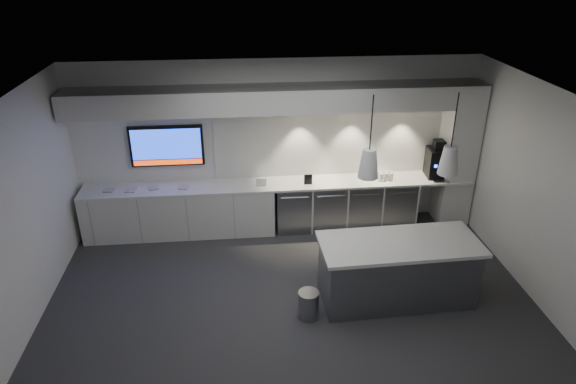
{
  "coord_description": "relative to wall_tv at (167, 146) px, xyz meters",
  "views": [
    {
      "loc": [
        -0.64,
        -5.97,
        4.65
      ],
      "look_at": [
        0.06,
        1.1,
        1.24
      ],
      "focal_mm": 32.0,
      "sensor_mm": 36.0,
      "label": 1
    }
  ],
  "objects": [
    {
      "name": "wall_back",
      "position": [
        1.9,
        0.05,
        -0.06
      ],
      "size": [
        7.0,
        0.0,
        7.0
      ],
      "primitive_type": "plane",
      "rotation": [
        1.57,
        0.0,
        0.0
      ],
      "color": "white",
      "rests_on": "floor"
    },
    {
      "name": "wall_front",
      "position": [
        1.9,
        -4.95,
        -0.06
      ],
      "size": [
        7.0,
        0.0,
        7.0
      ],
      "primitive_type": "plane",
      "rotation": [
        -1.57,
        0.0,
        0.0
      ],
      "color": "white",
      "rests_on": "floor"
    },
    {
      "name": "fridge_unit_d",
      "position": [
        4.04,
        -0.27,
        -1.13
      ],
      "size": [
        0.6,
        0.61,
        0.85
      ],
      "primitive_type": "cube",
      "color": "gray",
      "rests_on": "floor"
    },
    {
      "name": "back_counter",
      "position": [
        1.9,
        -0.27,
        -0.68
      ],
      "size": [
        6.8,
        0.65,
        0.04
      ],
      "primitive_type": "cube",
      "color": "white",
      "rests_on": "left_base_cabinets"
    },
    {
      "name": "tray_b",
      "position": [
        -0.63,
        -0.35,
        -0.65
      ],
      "size": [
        0.17,
        0.17,
        0.02
      ],
      "primitive_type": "cube",
      "rotation": [
        0.0,
        0.0,
        -0.1
      ],
      "color": "#AFAFAF",
      "rests_on": "back_counter"
    },
    {
      "name": "fridge_unit_c",
      "position": [
        3.41,
        -0.27,
        -1.13
      ],
      "size": [
        0.6,
        0.61,
        0.85
      ],
      "primitive_type": "cube",
      "color": "gray",
      "rests_on": "floor"
    },
    {
      "name": "cup_cluster",
      "position": [
        3.8,
        -0.32,
        -0.59
      ],
      "size": [
        0.26,
        0.17,
        0.14
      ],
      "primitive_type": null,
      "color": "silver",
      "rests_on": "back_counter"
    },
    {
      "name": "island",
      "position": [
        3.41,
        -2.5,
        -1.08
      ],
      "size": [
        2.26,
        1.03,
        0.95
      ],
      "rotation": [
        0.0,
        0.0,
        0.03
      ],
      "color": "gray",
      "rests_on": "floor"
    },
    {
      "name": "floor",
      "position": [
        1.9,
        -2.45,
        -1.56
      ],
      "size": [
        7.0,
        7.0,
        0.0
      ],
      "primitive_type": "plane",
      "color": "#313133",
      "rests_on": "ground"
    },
    {
      "name": "backsplash",
      "position": [
        3.1,
        0.03,
        -0.01
      ],
      "size": [
        4.6,
        0.03,
        1.3
      ],
      "primitive_type": "cube",
      "color": "silver",
      "rests_on": "wall_back"
    },
    {
      "name": "soffit",
      "position": [
        1.9,
        -0.25,
        0.84
      ],
      "size": [
        6.9,
        0.6,
        0.4
      ],
      "primitive_type": "cube",
      "color": "silver",
      "rests_on": "wall_back"
    },
    {
      "name": "coffee_machine",
      "position": [
        4.75,
        -0.25,
        -0.38
      ],
      "size": [
        0.41,
        0.57,
        0.68
      ],
      "rotation": [
        0.0,
        0.0,
        -0.09
      ],
      "color": "black",
      "rests_on": "back_counter"
    },
    {
      "name": "tray_a",
      "position": [
        -1.0,
        -0.31,
        -0.65
      ],
      "size": [
        0.18,
        0.18,
        0.02
      ],
      "primitive_type": "cube",
      "rotation": [
        0.0,
        0.0,
        -0.12
      ],
      "color": "#AFAFAF",
      "rests_on": "back_counter"
    },
    {
      "name": "wall_left",
      "position": [
        -1.6,
        -2.45,
        -0.06
      ],
      "size": [
        0.0,
        7.0,
        7.0
      ],
      "primitive_type": "plane",
      "rotation": [
        1.57,
        0.0,
        1.57
      ],
      "color": "white",
      "rests_on": "floor"
    },
    {
      "name": "wall_tv",
      "position": [
        0.0,
        0.0,
        0.0
      ],
      "size": [
        1.25,
        0.07,
        0.72
      ],
      "color": "black",
      "rests_on": "wall_back"
    },
    {
      "name": "bin",
      "position": [
        2.1,
        -2.8,
        -1.36
      ],
      "size": [
        0.34,
        0.34,
        0.41
      ],
      "primitive_type": "cylinder",
      "rotation": [
        0.0,
        0.0,
        0.21
      ],
      "color": "gray",
      "rests_on": "floor"
    },
    {
      "name": "ceiling",
      "position": [
        1.9,
        -2.45,
        1.44
      ],
      "size": [
        7.0,
        7.0,
        0.0
      ],
      "primitive_type": "plane",
      "rotation": [
        3.14,
        0.0,
        0.0
      ],
      "color": "black",
      "rests_on": "wall_back"
    },
    {
      "name": "tray_c",
      "position": [
        -0.25,
        -0.29,
        -0.65
      ],
      "size": [
        0.2,
        0.2,
        0.02
      ],
      "primitive_type": "cube",
      "rotation": [
        0.0,
        0.0,
        0.33
      ],
      "color": "#AFAFAF",
      "rests_on": "back_counter"
    },
    {
      "name": "column",
      "position": [
        5.1,
        -0.25,
        -0.26
      ],
      "size": [
        0.55,
        0.55,
        2.6
      ],
      "primitive_type": "cube",
      "color": "silver",
      "rests_on": "floor"
    },
    {
      "name": "left_base_cabinets",
      "position": [
        0.15,
        -0.27,
        -1.13
      ],
      "size": [
        3.3,
        0.63,
        0.86
      ],
      "primitive_type": "cube",
      "color": "silver",
      "rests_on": "floor"
    },
    {
      "name": "wall_right",
      "position": [
        5.4,
        -2.45,
        -0.06
      ],
      "size": [
        0.0,
        7.0,
        7.0
      ],
      "primitive_type": "plane",
      "rotation": [
        1.57,
        0.0,
        -1.57
      ],
      "color": "white",
      "rests_on": "floor"
    },
    {
      "name": "pendant_left",
      "position": [
        2.87,
        -2.5,
        0.59
      ],
      "size": [
        0.27,
        0.27,
        1.08
      ],
      "color": "silver",
      "rests_on": "ceiling"
    },
    {
      "name": "sign_white",
      "position": [
        1.59,
        -0.37,
        -0.59
      ],
      "size": [
        0.18,
        0.02,
        0.14
      ],
      "primitive_type": "cube",
      "rotation": [
        0.0,
        0.0,
        -0.02
      ],
      "color": "white",
      "rests_on": "back_counter"
    },
    {
      "name": "tray_d",
      "position": [
        0.26,
        -0.32,
        -0.65
      ],
      "size": [
        0.19,
        0.19,
        0.02
      ],
      "primitive_type": "cube",
      "rotation": [
        0.0,
        0.0,
        -0.24
      ],
      "color": "#AFAFAF",
      "rests_on": "back_counter"
    },
    {
      "name": "sign_black",
      "position": [
        2.4,
        -0.37,
        -0.57
      ],
      "size": [
        0.14,
        0.02,
        0.18
      ],
      "primitive_type": "cube",
      "rotation": [
        0.0,
        0.0,
        -0.02
      ],
      "color": "black",
      "rests_on": "back_counter"
    },
    {
      "name": "fridge_unit_b",
      "position": [
        2.78,
        -0.27,
        -1.13
      ],
      "size": [
        0.6,
        0.61,
        0.85
      ],
      "primitive_type": "cube",
      "color": "gray",
      "rests_on": "floor"
    },
    {
      "name": "fridge_unit_a",
      "position": [
        2.15,
        -0.27,
        -1.13
      ],
      "size": [
        0.6,
        0.61,
        0.85
      ],
      "primitive_type": "cube",
      "color": "gray",
      "rests_on": "floor"
    },
    {
      "name": "pendant_right",
      "position": [
        3.94,
        -2.5,
        0.59
      ],
      "size": [
        0.27,
        0.27,
        1.08
      ],
      "color": "silver",
      "rests_on": "ceiling"
    }
  ]
}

